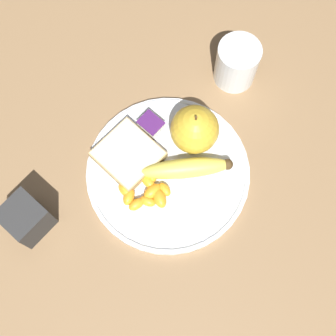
# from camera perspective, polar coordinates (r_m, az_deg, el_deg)

# --- Properties ---
(ground_plane) EXTENTS (3.00, 3.00, 0.00)m
(ground_plane) POSITION_cam_1_polar(r_m,az_deg,el_deg) (0.80, -0.00, -0.72)
(ground_plane) COLOR olive
(plate) EXTENTS (0.28, 0.28, 0.01)m
(plate) POSITION_cam_1_polar(r_m,az_deg,el_deg) (0.79, -0.00, -0.54)
(plate) COLOR silver
(plate) RESTS_ON ground_plane
(juice_glass) EXTENTS (0.08, 0.08, 0.09)m
(juice_glass) POSITION_cam_1_polar(r_m,az_deg,el_deg) (0.85, 8.35, 12.42)
(juice_glass) COLOR silver
(juice_glass) RESTS_ON ground_plane
(apple) EXTENTS (0.08, 0.08, 0.09)m
(apple) POSITION_cam_1_polar(r_m,az_deg,el_deg) (0.77, 3.26, 4.72)
(apple) COLOR gold
(apple) RESTS_ON plate
(banana) EXTENTS (0.13, 0.14, 0.03)m
(banana) POSITION_cam_1_polar(r_m,az_deg,el_deg) (0.78, 2.32, -0.02)
(banana) COLOR #E0CC4C
(banana) RESTS_ON plate
(bread_slice) EXTENTS (0.10, 0.10, 0.02)m
(bread_slice) POSITION_cam_1_polar(r_m,az_deg,el_deg) (0.79, -4.88, 1.60)
(bread_slice) COLOR tan
(bread_slice) RESTS_ON plate
(fork) EXTENTS (0.17, 0.10, 0.00)m
(fork) POSITION_cam_1_polar(r_m,az_deg,el_deg) (0.79, 1.18, -0.54)
(fork) COLOR silver
(fork) RESTS_ON plate
(jam_packet) EXTENTS (0.04, 0.03, 0.02)m
(jam_packet) POSITION_cam_1_polar(r_m,az_deg,el_deg) (0.81, -2.10, 5.28)
(jam_packet) COLOR white
(jam_packet) RESTS_ON plate
(orange_segment_0) EXTENTS (0.02, 0.03, 0.01)m
(orange_segment_0) POSITION_cam_1_polar(r_m,az_deg,el_deg) (0.78, -1.88, -1.08)
(orange_segment_0) COLOR orange
(orange_segment_0) RESTS_ON plate
(orange_segment_1) EXTENTS (0.02, 0.03, 0.02)m
(orange_segment_1) POSITION_cam_1_polar(r_m,az_deg,el_deg) (0.77, -4.08, -4.23)
(orange_segment_1) COLOR orange
(orange_segment_1) RESTS_ON plate
(orange_segment_2) EXTENTS (0.03, 0.02, 0.01)m
(orange_segment_2) POSITION_cam_1_polar(r_m,az_deg,el_deg) (0.77, -0.40, -2.63)
(orange_segment_2) COLOR orange
(orange_segment_2) RESTS_ON plate
(orange_segment_3) EXTENTS (0.03, 0.04, 0.02)m
(orange_segment_3) POSITION_cam_1_polar(r_m,az_deg,el_deg) (0.77, -1.89, -2.86)
(orange_segment_3) COLOR orange
(orange_segment_3) RESTS_ON plate
(orange_segment_4) EXTENTS (0.03, 0.02, 0.02)m
(orange_segment_4) POSITION_cam_1_polar(r_m,az_deg,el_deg) (0.78, -2.46, -1.64)
(orange_segment_4) COLOR orange
(orange_segment_4) RESTS_ON plate
(orange_segment_5) EXTENTS (0.03, 0.02, 0.02)m
(orange_segment_5) POSITION_cam_1_polar(r_m,az_deg,el_deg) (0.78, -5.23, -2.68)
(orange_segment_5) COLOR orange
(orange_segment_5) RESTS_ON plate
(orange_segment_6) EXTENTS (0.03, 0.03, 0.02)m
(orange_segment_6) POSITION_cam_1_polar(r_m,az_deg,el_deg) (0.77, -4.79, -3.51)
(orange_segment_6) COLOR orange
(orange_segment_6) RESTS_ON plate
(orange_segment_7) EXTENTS (0.03, 0.02, 0.02)m
(orange_segment_7) POSITION_cam_1_polar(r_m,az_deg,el_deg) (0.77, -2.50, -4.05)
(orange_segment_7) COLOR orange
(orange_segment_7) RESTS_ON plate
(orange_segment_8) EXTENTS (0.04, 0.03, 0.02)m
(orange_segment_8) POSITION_cam_1_polar(r_m,az_deg,el_deg) (0.77, -1.03, -3.69)
(orange_segment_8) COLOR orange
(orange_segment_8) RESTS_ON plate
(condiment_caddy) EXTENTS (0.06, 0.06, 0.07)m
(condiment_caddy) POSITION_cam_1_polar(r_m,az_deg,el_deg) (0.78, -16.89, -5.91)
(condiment_caddy) COLOR #2D2D2D
(condiment_caddy) RESTS_ON ground_plane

